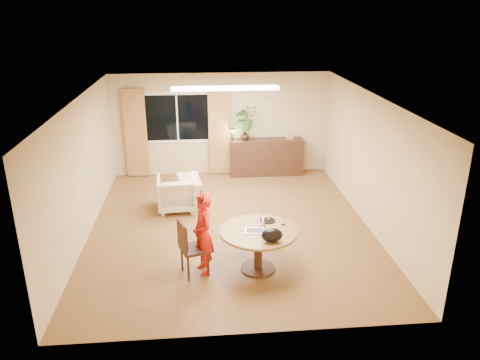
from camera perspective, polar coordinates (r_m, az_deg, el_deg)
The scene contains 24 objects.
floor at distance 9.42m, azimuth -1.19°, elevation -5.73°, with size 6.50×6.50×0.00m, color brown.
ceiling at distance 8.58m, azimuth -1.32°, elevation 10.01°, with size 6.50×6.50×0.00m, color white.
wall_back at distance 12.03m, azimuth -2.33°, elevation 6.79°, with size 5.50×5.50×0.00m, color tan.
wall_left at distance 9.16m, azimuth -18.68°, elevation 1.18°, with size 6.50×6.50×0.00m, color tan.
wall_right at distance 9.50m, azimuth 15.55°, elevation 2.19°, with size 6.50×6.50×0.00m, color tan.
window at distance 11.97m, azimuth -7.66°, elevation 7.53°, with size 1.70×0.03×1.30m.
curtain_left at distance 12.07m, azimuth -12.60°, elevation 5.59°, with size 0.55×0.08×2.25m, color olive.
curtain_right at distance 11.98m, azimuth -2.54°, elevation 5.96°, with size 0.55×0.08×2.25m, color olive.
ceiling_panel at distance 9.77m, azimuth -1.81°, elevation 11.11°, with size 2.20×0.35×0.05m, color white.
dining_table at distance 7.75m, azimuth 2.25°, elevation -7.16°, with size 1.28×1.28×0.73m.
dining_chair at distance 7.71m, azimuth -5.56°, elevation -8.14°, with size 0.46×0.42×0.97m, color black, non-canonical shape.
child at distance 7.65m, azimuth -4.52°, elevation -6.56°, with size 0.33×0.51×1.40m, color red.
laptop at distance 7.60m, azimuth 1.84°, elevation -5.51°, with size 0.33×0.22×0.22m, color #B7B7BC, non-canonical shape.
tumbler at distance 7.94m, azimuth 2.74°, elevation -4.77°, with size 0.07×0.07×0.10m, color white, non-canonical shape.
wine_glass at distance 7.84m, azimuth 5.31°, elevation -4.83°, with size 0.07×0.07×0.20m, color white, non-canonical shape.
pot_lid at distance 7.98m, azimuth 3.50°, elevation -4.91°, with size 0.24×0.24×0.04m, color white, non-canonical shape.
handbag at distance 7.29m, azimuth 3.93°, elevation -6.73°, with size 0.34×0.20×0.23m, color black, non-canonical shape.
armchair at distance 10.15m, azimuth -7.75°, elevation -1.60°, with size 0.80×0.82×0.74m, color beige.
throw at distance 9.98m, azimuth -6.22°, elevation 0.47°, with size 0.45×0.55×0.03m, color beige, non-canonical shape.
sideboard at distance 12.14m, azimuth 3.23°, elevation 2.82°, with size 1.87×0.46×0.94m, color black.
vase at distance 11.90m, azimuth 0.59°, elevation 5.46°, with size 0.24×0.24×0.25m, color black.
bouquet at distance 11.79m, azimuth 0.67°, elevation 7.59°, with size 0.59×0.51×0.66m, color #366C28.
book_stack at distance 12.09m, azimuth 6.09°, elevation 5.17°, with size 0.19×0.14×0.08m, color olive, non-canonical shape.
desk_lamp at distance 11.82m, azimuth -0.93°, elevation 5.56°, with size 0.14×0.14×0.33m, color black, non-canonical shape.
Camera 1 is at (-0.56, -8.41, 4.20)m, focal length 35.00 mm.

